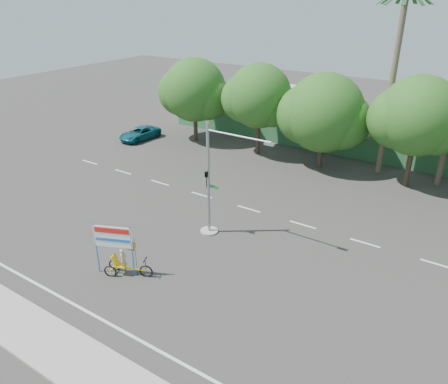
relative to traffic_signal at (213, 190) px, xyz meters
The scene contains 12 objects.
ground 5.40m from the traffic_signal, 61.13° to the right, with size 120.00×120.00×0.00m, color #33302D.
sidewalk_near 12.04m from the traffic_signal, 79.17° to the right, with size 50.00×2.40×0.12m, color gray.
fence 17.76m from the traffic_signal, 82.85° to the left, with size 38.00×0.08×2.00m, color #336B3D.
building_left 23.38m from the traffic_signal, 109.52° to the left, with size 12.00×8.00×4.00m, color #B9AD93.
tree_far_left 18.45m from the traffic_signal, 130.22° to the left, with size 7.14×6.00×7.96m.
tree_left 14.99m from the traffic_signal, 109.08° to the left, with size 6.66×5.60×8.07m.
tree_center 14.15m from the traffic_signal, 85.33° to the left, with size 7.62×6.40×7.85m.
tree_right 16.38m from the traffic_signal, 59.83° to the left, with size 6.90×5.80×8.36m.
palm_short 17.56m from the traffic_signal, 69.84° to the left, with size 3.73×3.79×14.45m.
traffic_signal is the anchor object (origin of this frame).
trike_billboard 6.57m from the traffic_signal, 104.63° to the right, with size 2.82×1.41×2.98m.
pickup_truck 20.05m from the traffic_signal, 146.18° to the left, with size 2.03×4.40×1.22m, color #0E5564.
Camera 1 is at (11.21, -15.09, 13.74)m, focal length 35.00 mm.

